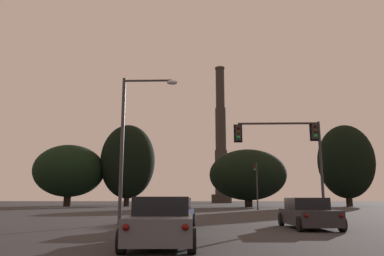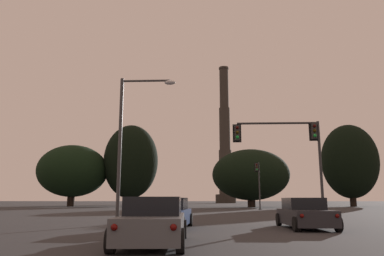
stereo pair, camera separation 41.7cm
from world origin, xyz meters
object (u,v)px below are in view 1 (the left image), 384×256
(sedan_right_lane_front, at_px, (308,214))
(street_lamp, at_px, (131,132))
(smokestack, at_px, (221,148))
(traffic_light_far_right, at_px, (256,179))
(sedan_left_lane_front, at_px, (172,214))
(sedan_left_lane_second, at_px, (162,222))
(traffic_light_overhead_right, at_px, (292,144))

(sedan_right_lane_front, distance_m, street_lamp, 10.31)
(smokestack, bearing_deg, traffic_light_far_right, -89.63)
(sedan_left_lane_front, relative_size, street_lamp, 0.58)
(sedan_left_lane_front, bearing_deg, sedan_left_lane_second, -85.47)
(traffic_light_overhead_right, height_order, smokestack, smokestack)
(smokestack, bearing_deg, sedan_right_lane_front, -90.75)
(traffic_light_overhead_right, xyz_separation_m, smokestack, (0.67, 117.52, 15.84))
(sedan_right_lane_front, xyz_separation_m, street_lamp, (-9.02, 2.28, 4.43))
(traffic_light_overhead_right, bearing_deg, traffic_light_far_right, 87.36)
(traffic_light_far_right, bearing_deg, traffic_light_overhead_right, -92.64)
(sedan_right_lane_front, xyz_separation_m, traffic_light_overhead_right, (0.96, 6.58, 4.32))
(sedan_left_lane_front, xyz_separation_m, traffic_light_overhead_right, (7.42, 6.99, 4.32))
(sedan_right_lane_front, bearing_deg, sedan_left_lane_front, -176.90)
(street_lamp, bearing_deg, sedan_left_lane_second, -72.71)
(sedan_left_lane_front, relative_size, traffic_light_far_right, 0.75)
(traffic_light_overhead_right, distance_m, traffic_light_far_right, 27.10)
(sedan_left_lane_front, bearing_deg, traffic_light_far_right, 78.08)
(street_lamp, bearing_deg, traffic_light_far_right, 70.30)
(sedan_left_lane_second, relative_size, traffic_light_far_right, 0.75)
(sedan_left_lane_second, bearing_deg, sedan_right_lane_front, 44.39)
(traffic_light_overhead_right, relative_size, street_lamp, 0.79)
(sedan_left_lane_second, height_order, traffic_light_overhead_right, traffic_light_overhead_right)
(traffic_light_overhead_right, bearing_deg, sedan_left_lane_second, -118.38)
(sedan_left_lane_front, xyz_separation_m, street_lamp, (-2.56, 2.69, 4.43))
(sedan_right_lane_front, height_order, traffic_light_overhead_right, traffic_light_overhead_right)
(sedan_right_lane_front, bearing_deg, sedan_left_lane_second, -133.36)
(street_lamp, bearing_deg, smokestack, 85.01)
(traffic_light_overhead_right, height_order, street_lamp, street_lamp)
(sedan_left_lane_front, bearing_deg, street_lamp, 135.92)
(traffic_light_overhead_right, relative_size, traffic_light_far_right, 1.02)
(traffic_light_far_right, relative_size, smokestack, 0.12)
(sedan_left_lane_second, bearing_deg, street_lamp, 104.49)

